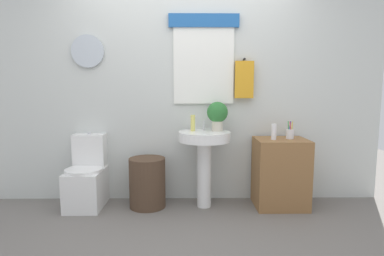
% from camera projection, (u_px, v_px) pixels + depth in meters
% --- Properties ---
extents(ground_plane, '(8.00, 8.00, 0.00)m').
position_uv_depth(ground_plane, '(183.00, 245.00, 2.55)').
color(ground_plane, slate).
extents(back_wall, '(4.40, 0.18, 2.60)m').
position_uv_depth(back_wall, '(185.00, 84.00, 3.53)').
color(back_wall, silver).
rests_on(back_wall, ground_plane).
extents(toilet, '(0.38, 0.51, 0.78)m').
position_uv_depth(toilet, '(87.00, 179.00, 3.38)').
color(toilet, white).
rests_on(toilet, ground_plane).
extents(laundry_hamper, '(0.38, 0.38, 0.53)m').
position_uv_depth(laundry_hamper, '(147.00, 182.00, 3.36)').
color(laundry_hamper, '#4C3828').
rests_on(laundry_hamper, ground_plane).
extents(pedestal_sink, '(0.54, 0.54, 0.81)m').
position_uv_depth(pedestal_sink, '(204.00, 150.00, 3.32)').
color(pedestal_sink, white).
rests_on(pedestal_sink, ground_plane).
extents(faucet, '(0.03, 0.03, 0.10)m').
position_uv_depth(faucet, '(204.00, 126.00, 3.41)').
color(faucet, silver).
rests_on(faucet, pedestal_sink).
extents(wooden_cabinet, '(0.53, 0.44, 0.73)m').
position_uv_depth(wooden_cabinet, '(280.00, 173.00, 3.36)').
color(wooden_cabinet, olive).
rests_on(wooden_cabinet, ground_plane).
extents(soap_bottle, '(0.05, 0.05, 0.17)m').
position_uv_depth(soap_bottle, '(193.00, 123.00, 3.33)').
color(soap_bottle, '#DBD166').
rests_on(soap_bottle, pedestal_sink).
extents(potted_plant, '(0.22, 0.22, 0.31)m').
position_uv_depth(potted_plant, '(217.00, 114.00, 3.34)').
color(potted_plant, beige).
rests_on(potted_plant, pedestal_sink).
extents(lotion_bottle, '(0.05, 0.05, 0.16)m').
position_uv_depth(lotion_bottle, '(274.00, 132.00, 3.27)').
color(lotion_bottle, white).
rests_on(lotion_bottle, wooden_cabinet).
extents(toothbrush_cup, '(0.08, 0.08, 0.19)m').
position_uv_depth(toothbrush_cup, '(290.00, 134.00, 3.33)').
color(toothbrush_cup, silver).
rests_on(toothbrush_cup, wooden_cabinet).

